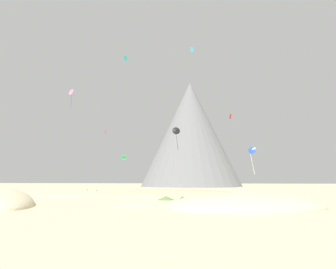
# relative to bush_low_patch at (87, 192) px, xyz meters

# --- Properties ---
(ground_plane) EXTENTS (400.00, 400.00, 0.00)m
(ground_plane) POSITION_rel_bush_low_patch_xyz_m (15.90, -23.73, -0.53)
(ground_plane) COLOR beige
(dune_foreground_left) EXTENTS (21.10, 17.62, 3.29)m
(dune_foreground_left) POSITION_rel_bush_low_patch_xyz_m (28.87, -25.22, -0.53)
(dune_foreground_left) COLOR beige
(dune_foreground_left) RESTS_ON ground_plane
(dune_midground) EXTENTS (24.95, 15.08, 1.94)m
(dune_midground) POSITION_rel_bush_low_patch_xyz_m (3.02, -3.51, -0.53)
(dune_midground) COLOR beige
(dune_midground) RESTS_ON ground_plane
(dune_back_low) EXTENTS (29.53, 22.58, 2.55)m
(dune_back_low) POSITION_rel_bush_low_patch_xyz_m (18.05, -2.06, -0.53)
(dune_back_low) COLOR #CCBA8E
(dune_back_low) RESTS_ON ground_plane
(bush_low_patch) EXTENTS (1.73, 1.73, 1.07)m
(bush_low_patch) POSITION_rel_bush_low_patch_xyz_m (0.00, 0.00, 0.00)
(bush_low_patch) COLOR #477238
(bush_low_patch) RESTS_ON ground_plane
(bush_ridge_crest) EXTENTS (3.91, 3.91, 0.70)m
(bush_ridge_crest) POSITION_rel_bush_low_patch_xyz_m (-2.68, -21.36, -0.19)
(bush_ridge_crest) COLOR #668C4C
(bush_ridge_crest) RESTS_ON ground_plane
(bush_near_right) EXTENTS (1.75, 1.75, 0.63)m
(bush_near_right) POSITION_rel_bush_low_patch_xyz_m (33.45, -20.01, -0.22)
(bush_near_right) COLOR #668C4C
(bush_near_right) RESTS_ON ground_plane
(bush_near_left) EXTENTS (3.68, 3.68, 0.59)m
(bush_near_left) POSITION_rel_bush_low_patch_xyz_m (18.38, -13.72, -0.24)
(bush_near_left) COLOR #668C4C
(bush_near_left) RESTS_ON ground_plane
(bush_mid_center) EXTENTS (3.15, 3.15, 1.10)m
(bush_mid_center) POSITION_rel_bush_low_patch_xyz_m (3.93, -4.86, 0.01)
(bush_mid_center) COLOR #386633
(bush_mid_center) RESTS_ON ground_plane
(bush_far_left) EXTENTS (1.83, 1.83, 0.85)m
(bush_far_left) POSITION_rel_bush_low_patch_xyz_m (21.20, -17.60, -0.11)
(bush_far_left) COLOR #568442
(bush_far_left) RESTS_ON ground_plane
(rock_massif) EXTENTS (60.36, 60.36, 48.02)m
(rock_massif) POSITION_rel_bush_low_patch_xyz_m (16.73, 75.49, 21.66)
(rock_massif) COLOR slate
(rock_massif) RESTS_ON ground_plane
(kite_black_mid) EXTENTS (2.36, 1.39, 6.55)m
(kite_black_mid) POSITION_rel_bush_low_patch_xyz_m (15.96, 22.49, 16.01)
(kite_black_mid) COLOR black
(kite_cyan_high) EXTENTS (0.78, 0.44, 1.34)m
(kite_cyan_high) POSITION_rel_bush_low_patch_xyz_m (20.90, 18.04, 37.84)
(kite_cyan_high) COLOR #33BCDB
(kite_red_mid) EXTENTS (0.81, 1.03, 1.49)m
(kite_red_mid) POSITION_rel_bush_low_patch_xyz_m (31.49, 29.52, 21.22)
(kite_red_mid) COLOR red
(kite_teal_high) EXTENTS (1.01, 0.89, 1.14)m
(kite_teal_high) POSITION_rel_bush_low_patch_xyz_m (6.44, 3.58, 30.04)
(kite_teal_high) COLOR teal
(kite_green_low) EXTENTS (1.42, 1.45, 1.32)m
(kite_green_low) POSITION_rel_bush_low_patch_xyz_m (0.80, 23.28, 8.75)
(kite_green_low) COLOR green
(kite_magenta_mid) EXTENTS (1.01, 0.70, 1.47)m
(kite_magenta_mid) POSITION_rel_bush_low_patch_xyz_m (-8.71, 33.50, 17.93)
(kite_magenta_mid) COLOR #D1339E
(kite_blue_low) EXTENTS (1.73, 1.28, 6.02)m
(kite_blue_low) POSITION_rel_bush_low_patch_xyz_m (34.06, 5.95, 8.65)
(kite_blue_low) COLOR blue
(kite_pink_mid) EXTENTS (1.65, 1.26, 4.78)m
(kite_pink_mid) POSITION_rel_bush_low_patch_xyz_m (-8.56, 8.08, 23.85)
(kite_pink_mid) COLOR pink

